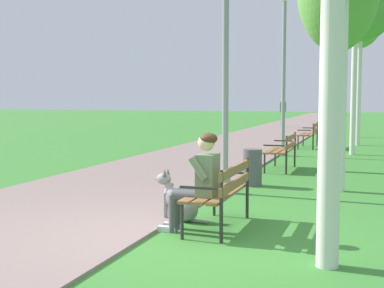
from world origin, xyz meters
name	(u,v)px	position (x,y,z in m)	size (l,w,h in m)	color
ground_plane	(166,239)	(0.00, 0.00, 0.00)	(120.00, 120.00, 0.00)	#3D8433
paved_path	(287,128)	(-2.14, 24.00, 0.02)	(3.81, 60.00, 0.04)	gray
park_bench_near	(222,189)	(0.49, 0.73, 0.51)	(0.55, 1.50, 0.85)	olive
park_bench_mid	(283,148)	(0.35, 6.63, 0.51)	(0.55, 1.50, 0.85)	olive
park_bench_far	(310,133)	(0.33, 12.55, 0.51)	(0.55, 1.50, 0.85)	olive
person_seated_on_near_bench	(199,178)	(0.28, 0.43, 0.68)	(0.74, 0.49, 1.25)	#4C4C51
dog_grey	(179,202)	(-0.18, 0.96, 0.26)	(0.83, 0.34, 0.71)	gray
lamp_post_near	(226,69)	(-0.14, 3.27, 2.17)	(0.24, 0.24, 4.19)	gray
lamp_post_mid	(284,71)	(-0.14, 9.77, 2.43)	(0.24, 0.24, 4.71)	gray
birch_tree_fifth	(361,13)	(1.83, 14.07, 4.60)	(2.18, 2.01, 5.65)	silver
birch_tree_sixth	(358,19)	(1.63, 18.15, 4.98)	(2.10, 2.22, 6.27)	silver
litter_bin	(252,168)	(0.15, 4.19, 0.35)	(0.36, 0.36, 0.70)	#515156
pedestrian_distant	(283,113)	(-2.45, 24.64, 0.84)	(0.32, 0.22, 1.65)	#383842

